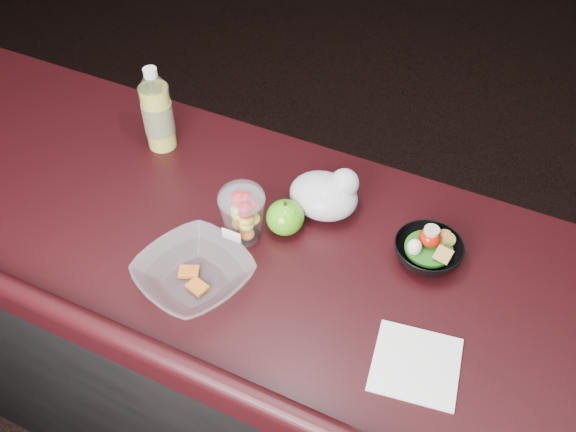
# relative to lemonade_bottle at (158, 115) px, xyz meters

# --- Properties ---
(counter) EXTENTS (4.06, 0.71, 1.02)m
(counter) POSITION_rel_lemonade_bottle_xyz_m (0.37, -0.18, -0.60)
(counter) COLOR black
(counter) RESTS_ON ground
(lemonade_bottle) EXTENTS (0.08, 0.08, 0.23)m
(lemonade_bottle) POSITION_rel_lemonade_bottle_xyz_m (0.00, 0.00, 0.00)
(lemonade_bottle) COLOR gold
(lemonade_bottle) RESTS_ON counter
(fruit_cup) EXTENTS (0.10, 0.10, 0.15)m
(fruit_cup) POSITION_rel_lemonade_bottle_xyz_m (0.34, -0.19, -0.02)
(fruit_cup) COLOR white
(fruit_cup) RESTS_ON counter
(green_apple) EXTENTS (0.09, 0.09, 0.09)m
(green_apple) POSITION_rel_lemonade_bottle_xyz_m (0.41, -0.13, -0.06)
(green_apple) COLOR #2C860F
(green_apple) RESTS_ON counter
(plastic_bag) EXTENTS (0.16, 0.13, 0.12)m
(plastic_bag) POSITION_rel_lemonade_bottle_xyz_m (0.47, -0.04, -0.04)
(plastic_bag) COLOR silver
(plastic_bag) RESTS_ON counter
(snack_bowl) EXTENTS (0.17, 0.17, 0.08)m
(snack_bowl) POSITION_rel_lemonade_bottle_xyz_m (0.72, -0.07, -0.07)
(snack_bowl) COLOR black
(snack_bowl) RESTS_ON counter
(takeout_bowl) EXTENTS (0.29, 0.29, 0.06)m
(takeout_bowl) POSITION_rel_lemonade_bottle_xyz_m (0.31, -0.35, -0.07)
(takeout_bowl) COLOR silver
(takeout_bowl) RESTS_ON counter
(paper_napkin) EXTENTS (0.18, 0.18, 0.00)m
(paper_napkin) POSITION_rel_lemonade_bottle_xyz_m (0.79, -0.33, -0.09)
(paper_napkin) COLOR white
(paper_napkin) RESTS_ON counter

